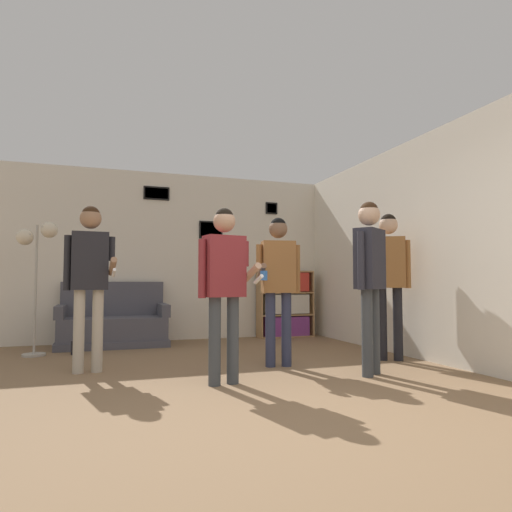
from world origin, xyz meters
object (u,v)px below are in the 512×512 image
person_watcher_holding_cup (278,275)px  bottle_on_floor (74,347)px  person_spectator_near_bookshelf (370,267)px  person_player_foreground_left (90,269)px  couch (113,325)px  person_spectator_far_right (389,269)px  floor_lamp (37,250)px  bookshelf (285,304)px  person_player_foreground_center (224,276)px

person_watcher_holding_cup → bottle_on_floor: 2.85m
person_spectator_near_bookshelf → bottle_on_floor: person_spectator_near_bookshelf is taller
person_watcher_holding_cup → person_player_foreground_left: bearing=171.1°
couch → person_spectator_far_right: (3.08, -2.38, 0.78)m
floor_lamp → person_spectator_near_bookshelf: 4.12m
couch → person_watcher_holding_cup: size_ratio=0.94×
bookshelf → person_spectator_near_bookshelf: person_spectator_near_bookshelf is taller
bottle_on_floor → person_player_foreground_left: bearing=-81.4°
floor_lamp → person_watcher_holding_cup: 3.14m
floor_lamp → person_watcher_holding_cup: bearing=-32.2°
person_player_foreground_center → person_spectator_near_bookshelf: bearing=-2.7°
couch → person_spectator_far_right: bearing=-37.6°
person_player_foreground_left → bottle_on_floor: size_ratio=7.05×
person_spectator_far_right → bottle_on_floor: person_spectator_far_right is taller
floor_lamp → person_player_foreground_left: (0.67, -1.35, -0.27)m
couch → person_spectator_near_bookshelf: bearing=-52.2°
couch → person_watcher_holding_cup: (1.68, -2.32, 0.70)m
bookshelf → person_spectator_far_right: person_spectator_far_right is taller
person_player_foreground_center → floor_lamp: bearing=128.4°
floor_lamp → person_watcher_holding_cup: floor_lamp is taller
person_player_foreground_left → person_spectator_far_right: (3.38, -0.37, 0.02)m
floor_lamp → person_player_foreground_center: 2.99m
person_spectator_near_bookshelf → floor_lamp: bearing=144.3°
bookshelf → person_player_foreground_center: size_ratio=0.70×
person_watcher_holding_cup → floor_lamp: bearing=147.8°
person_spectator_near_bookshelf → person_spectator_far_right: 0.98m
couch → floor_lamp: size_ratio=0.91×
person_spectator_far_right → bottle_on_floor: (-3.57, 1.67, -0.99)m
couch → person_player_foreground_left: (-0.30, -2.01, 0.76)m
person_spectator_near_bookshelf → person_watcher_holding_cup: bearing=133.3°
couch → person_player_foreground_center: bearing=-73.6°
floor_lamp → person_watcher_holding_cup: (2.64, -1.66, -0.32)m
person_watcher_holding_cup → bottle_on_floor: (-2.17, 1.61, -0.91)m
floor_lamp → person_player_foreground_center: (1.85, -2.33, -0.35)m
couch → person_player_foreground_left: 2.16m
bookshelf → person_player_foreground_center: 3.73m
person_spectator_near_bookshelf → bookshelf: bearing=82.6°
person_spectator_near_bookshelf → person_player_foreground_center: bearing=177.3°
couch → floor_lamp: 1.55m
bottle_on_floor → person_spectator_far_right: bearing=-25.1°
couch → bottle_on_floor: 0.89m
person_player_foreground_center → person_spectator_near_bookshelf: 1.50m
person_player_foreground_center → person_watcher_holding_cup: bearing=40.1°
person_watcher_holding_cup → bottle_on_floor: person_watcher_holding_cup is taller
couch → bottle_on_floor: (-0.49, -0.70, -0.21)m
person_spectator_near_bookshelf → couch: bearing=127.8°
couch → person_watcher_holding_cup: bearing=-54.1°
bookshelf → floor_lamp: 3.93m
bottle_on_floor → bookshelf: bearing=15.3°
person_player_foreground_left → person_spectator_far_right: bearing=-6.2°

